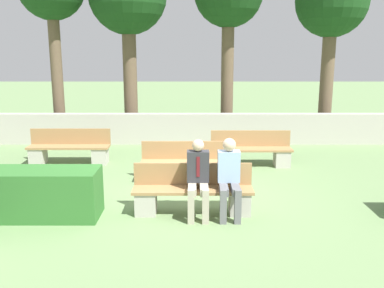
# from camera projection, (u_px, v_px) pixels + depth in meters

# --- Properties ---
(ground_plane) EXTENTS (60.00, 60.00, 0.00)m
(ground_plane) POSITION_uv_depth(u_px,v_px,m) (191.00, 193.00, 8.57)
(ground_plane) COLOR #6B8956
(perimeter_wall) EXTENTS (13.86, 0.30, 0.93)m
(perimeter_wall) POSITION_uv_depth(u_px,v_px,m) (192.00, 129.00, 12.95)
(perimeter_wall) COLOR #B7B2A8
(perimeter_wall) RESTS_ON ground_plane
(bench_front) EXTENTS (2.10, 0.48, 0.85)m
(bench_front) POSITION_uv_depth(u_px,v_px,m) (194.00, 194.00, 7.49)
(bench_front) COLOR #A37A4C
(bench_front) RESTS_ON ground_plane
(bench_left_side) EXTENTS (1.99, 0.48, 0.85)m
(bench_left_side) POSITION_uv_depth(u_px,v_px,m) (188.00, 166.00, 9.28)
(bench_left_side) COLOR #A37A4C
(bench_left_side) RESTS_ON ground_plane
(bench_right_side) EXTENTS (1.97, 0.49, 0.85)m
(bench_right_side) POSITION_uv_depth(u_px,v_px,m) (252.00, 153.00, 10.51)
(bench_right_side) COLOR #A37A4C
(bench_right_side) RESTS_ON ground_plane
(bench_back) EXTENTS (2.03, 0.49, 0.85)m
(bench_back) POSITION_uv_depth(u_px,v_px,m) (71.00, 150.00, 10.77)
(bench_back) COLOR #A37A4C
(bench_back) RESTS_ON ground_plane
(person_seated_man) EXTENTS (0.38, 0.63, 1.33)m
(person_seated_man) POSITION_uv_depth(u_px,v_px,m) (199.00, 175.00, 7.27)
(person_seated_man) COLOR #B2A893
(person_seated_man) RESTS_ON ground_plane
(person_seated_woman) EXTENTS (0.38, 0.63, 1.35)m
(person_seated_woman) POSITION_uv_depth(u_px,v_px,m) (231.00, 174.00, 7.26)
(person_seated_woman) COLOR slate
(person_seated_woman) RESTS_ON ground_plane
(hedge_block_near_left) EXTENTS (2.04, 0.76, 0.84)m
(hedge_block_near_left) POSITION_uv_depth(u_px,v_px,m) (41.00, 193.00, 7.28)
(hedge_block_near_left) COLOR #33702D
(hedge_block_near_left) RESTS_ON ground_plane
(tree_rightmost) EXTENTS (2.25, 2.25, 5.42)m
(tree_rightmost) POSITION_uv_depth(u_px,v_px,m) (333.00, 5.00, 13.20)
(tree_rightmost) COLOR brown
(tree_rightmost) RESTS_ON ground_plane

